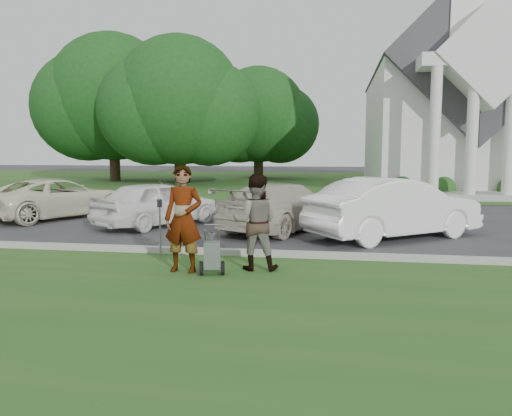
% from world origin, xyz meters
% --- Properties ---
extents(ground, '(120.00, 120.00, 0.00)m').
position_xyz_m(ground, '(0.00, 0.00, 0.00)').
color(ground, '#333335').
rests_on(ground, ground).
extents(grass_strip, '(80.00, 7.00, 0.01)m').
position_xyz_m(grass_strip, '(0.00, -3.00, 0.01)').
color(grass_strip, '#28541C').
rests_on(grass_strip, ground).
extents(church_lawn, '(80.00, 30.00, 0.01)m').
position_xyz_m(church_lawn, '(0.00, 27.00, 0.01)').
color(church_lawn, '#28541C').
rests_on(church_lawn, ground).
extents(curb, '(80.00, 0.18, 0.15)m').
position_xyz_m(curb, '(0.00, 0.55, 0.07)').
color(curb, '#9E9E93').
rests_on(curb, ground).
extents(church, '(9.19, 19.00, 24.10)m').
position_xyz_m(church, '(9.00, 23.11, 5.94)').
color(church, white).
rests_on(church, ground).
extents(tree_left, '(10.63, 8.40, 9.71)m').
position_xyz_m(tree_left, '(-8.01, 21.99, 5.11)').
color(tree_left, '#332316').
rests_on(tree_left, ground).
extents(tree_far, '(11.64, 9.20, 10.73)m').
position_xyz_m(tree_far, '(-14.01, 24.99, 5.69)').
color(tree_far, '#332316').
rests_on(tree_far, ground).
extents(tree_back, '(9.61, 7.60, 8.89)m').
position_xyz_m(tree_back, '(-4.01, 29.99, 4.73)').
color(tree_back, '#332316').
rests_on(tree_back, ground).
extents(striping_cart, '(0.58, 0.97, 0.84)m').
position_xyz_m(striping_cart, '(0.04, -1.17, 0.36)').
color(striping_cart, black).
rests_on(striping_cart, ground).
extents(person_left, '(0.76, 0.52, 2.01)m').
position_xyz_m(person_left, '(-0.53, -1.03, 1.00)').
color(person_left, '#999999').
rests_on(person_left, ground).
extents(person_right, '(0.94, 0.76, 1.83)m').
position_xyz_m(person_right, '(0.77, -0.63, 0.92)').
color(person_right, '#999999').
rests_on(person_right, ground).
extents(parking_meter_near, '(0.09, 0.08, 1.27)m').
position_xyz_m(parking_meter_near, '(-1.43, 0.15, 0.80)').
color(parking_meter_near, gray).
rests_on(parking_meter_near, ground).
extents(car_a, '(4.17, 5.31, 1.34)m').
position_xyz_m(car_a, '(-7.07, 5.68, 0.67)').
color(car_a, '#EBE7C8').
rests_on(car_a, ground).
extents(car_b, '(3.45, 4.33, 1.38)m').
position_xyz_m(car_b, '(-3.09, 4.46, 0.69)').
color(car_b, white).
rests_on(car_b, ground).
extents(car_c, '(3.77, 5.10, 1.37)m').
position_xyz_m(car_c, '(0.77, 4.22, 0.69)').
color(car_c, beige).
rests_on(car_c, ground).
extents(car_d, '(4.85, 4.22, 1.58)m').
position_xyz_m(car_d, '(3.77, 3.40, 0.79)').
color(car_d, white).
rests_on(car_d, ground).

